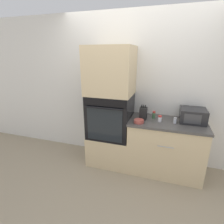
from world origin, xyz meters
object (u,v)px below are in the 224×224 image
wall_oven (110,115)px  knife_block (143,113)px  bowl (139,121)px  condiment_jar_mid (154,115)px  condiment_jar_far (175,120)px  microwave (193,115)px  condiment_jar_near (160,119)px

wall_oven → knife_block: 0.55m
bowl → condiment_jar_mid: condiment_jar_mid is taller
knife_block → condiment_jar_far: 0.48m
knife_block → condiment_jar_mid: knife_block is taller
microwave → condiment_jar_far: microwave is taller
knife_block → bowl: (-0.04, -0.19, -0.07)m
microwave → knife_block: bearing=-173.1°
condiment_jar_far → bowl: bearing=-164.5°
wall_oven → bowl: wall_oven is taller
condiment_jar_near → microwave: bearing=15.9°
condiment_jar_near → condiment_jar_far: (0.22, -0.00, -0.00)m
condiment_jar_far → wall_oven: bearing=178.0°
microwave → condiment_jar_near: (-0.47, -0.13, -0.06)m
condiment_jar_mid → condiment_jar_far: (0.32, -0.12, -0.01)m
condiment_jar_mid → condiment_jar_far: bearing=-21.5°
wall_oven → condiment_jar_far: bearing=-2.0°
condiment_jar_mid → condiment_jar_far: 0.34m
microwave → bowl: microwave is taller
knife_block → condiment_jar_far: bearing=-5.7°
condiment_jar_far → condiment_jar_near: bearing=179.3°
microwave → condiment_jar_far: 0.29m
microwave → bowl: (-0.76, -0.28, -0.08)m
bowl → microwave: bearing=20.0°
bowl → condiment_jar_near: size_ratio=1.57×
knife_block → condiment_jar_mid: size_ratio=1.95×
knife_block → condiment_jar_near: bearing=-9.9°
knife_block → condiment_jar_near: (0.26, -0.04, -0.05)m
bowl → condiment_jar_mid: 0.33m
wall_oven → bowl: 0.53m
microwave → condiment_jar_near: size_ratio=3.81×
condiment_jar_mid → bowl: bearing=-126.1°
condiment_jar_near → bowl: bearing=-153.9°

